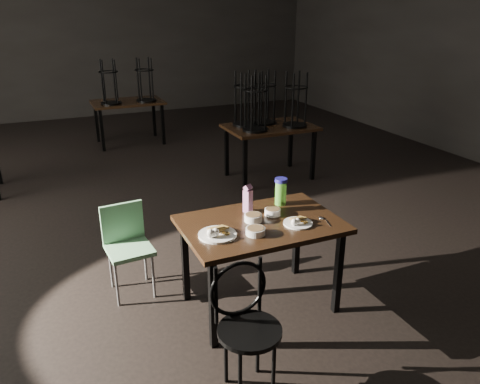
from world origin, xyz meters
name	(u,v)px	position (x,y,z in m)	size (l,w,h in m)	color
room	(153,1)	(-0.06, 0.01, 2.33)	(12.00, 12.04, 3.22)	black
main_table	(261,231)	(0.21, -1.87, 0.67)	(1.20, 0.80, 0.75)	black
plate_left	(217,233)	(-0.18, -1.96, 0.77)	(0.28, 0.28, 0.09)	white
plate_right	(298,222)	(0.44, -2.02, 0.77)	(0.22, 0.22, 0.07)	white
bowl_near	(253,217)	(0.16, -1.83, 0.78)	(0.14, 0.14, 0.05)	white
bowl_far	(273,212)	(0.35, -1.79, 0.78)	(0.13, 0.13, 0.05)	white
bowl_big	(255,231)	(0.08, -2.04, 0.78)	(0.14, 0.14, 0.05)	white
juice_carton	(248,199)	(0.19, -1.66, 0.86)	(0.08, 0.08, 0.23)	#8C196B
water_bottle	(281,191)	(0.51, -1.63, 0.87)	(0.13, 0.13, 0.23)	#61C53A
spoon	(322,219)	(0.66, -2.02, 0.75)	(0.05, 0.19, 0.01)	silver
bentwood_chair	(245,318)	(-0.25, -2.60, 0.50)	(0.40, 0.40, 0.84)	black
school_chair	(127,241)	(-0.71, -1.22, 0.46)	(0.38, 0.38, 0.76)	#6CA878
bg_table_right	(268,122)	(1.64, 0.85, 0.80)	(1.20, 0.80, 1.48)	black
bg_table_far	(128,101)	(0.23, 3.42, 0.75)	(1.20, 0.80, 1.48)	black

